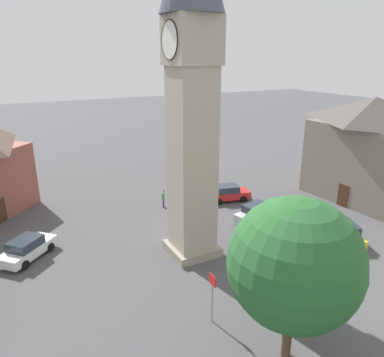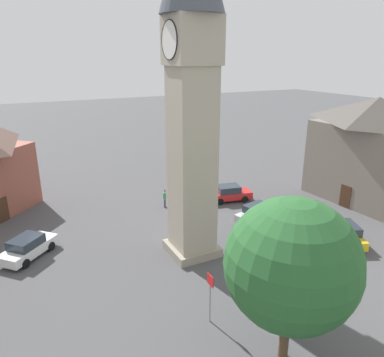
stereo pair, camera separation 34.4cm
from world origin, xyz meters
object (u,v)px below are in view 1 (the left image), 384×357
object	(u,v)px
car_blue_kerb	(228,193)
road_sign	(212,290)
clock_tower	(192,58)
car_white_side	(343,232)
pedestrian	(163,197)
car_black_far	(27,248)
building_terrace_right	(369,150)
car_silver_kerb	(257,213)
tree	(295,263)

from	to	relation	value
car_blue_kerb	road_sign	bearing A→B (deg)	-35.93
clock_tower	car_white_side	xyz separation A→B (m)	(3.84, 10.79, -12.39)
pedestrian	car_black_far	bearing A→B (deg)	-71.99
car_black_far	road_sign	size ratio (longest dim) A/B	1.49
car_blue_kerb	car_white_side	xyz separation A→B (m)	(10.90, 3.16, 0.00)
clock_tower	building_terrace_right	xyz separation A→B (m)	(-1.02, 19.04, -8.13)
car_silver_kerb	road_sign	world-z (taller)	road_sign
car_silver_kerb	car_black_far	world-z (taller)	same
pedestrian	building_terrace_right	world-z (taller)	building_terrace_right
car_silver_kerb	building_terrace_right	bearing A→B (deg)	85.43
car_white_side	building_terrace_right	bearing A→B (deg)	120.50
car_white_side	tree	xyz separation A→B (m)	(6.57, -11.36, 4.13)
car_white_side	road_sign	distance (m)	13.60
pedestrian	road_sign	bearing A→B (deg)	-14.39
road_sign	car_blue_kerb	bearing A→B (deg)	144.07
car_silver_kerb	car_white_side	distance (m)	6.80
clock_tower	road_sign	world-z (taller)	clock_tower
pedestrian	road_sign	world-z (taller)	road_sign
tree	road_sign	distance (m)	5.03
car_silver_kerb	building_terrace_right	size ratio (longest dim) A/B	0.38
car_silver_kerb	road_sign	bearing A→B (deg)	-47.78
clock_tower	tree	world-z (taller)	clock_tower
tree	car_blue_kerb	bearing A→B (deg)	154.86
car_white_side	car_silver_kerb	bearing A→B (deg)	-148.56
pedestrian	building_terrace_right	bearing A→B (deg)	67.26
pedestrian	tree	xyz separation A→B (m)	(18.80, -2.04, 3.89)
car_black_far	pedestrian	xyz separation A→B (m)	(-3.85, 11.85, 0.25)
building_terrace_right	road_sign	size ratio (longest dim) A/B	4.09
road_sign	pedestrian	bearing A→B (deg)	165.61
car_silver_kerb	pedestrian	size ratio (longest dim) A/B	2.59
car_black_far	pedestrian	bearing A→B (deg)	108.01
car_silver_kerb	tree	bearing A→B (deg)	-32.28
car_black_far	road_sign	xyz separation A→B (m)	(11.35, 7.95, 1.14)
building_terrace_right	road_sign	world-z (taller)	building_terrace_right
car_white_side	pedestrian	xyz separation A→B (m)	(-12.22, -9.32, 0.25)
car_silver_kerb	tree	xyz separation A→B (m)	(12.37, -7.82, 4.13)
pedestrian	clock_tower	bearing A→B (deg)	-9.93
clock_tower	car_black_far	bearing A→B (deg)	-113.61
car_blue_kerb	car_silver_kerb	bearing A→B (deg)	-4.30
car_white_side	building_terrace_right	size ratio (longest dim) A/B	0.39
tree	car_white_side	bearing A→B (deg)	120.04
car_blue_kerb	tree	xyz separation A→B (m)	(17.47, -8.20, 4.13)
car_blue_kerb	road_sign	distance (m)	17.18
tree	building_terrace_right	world-z (taller)	building_terrace_right
car_white_side	tree	world-z (taller)	tree
pedestrian	car_white_side	bearing A→B (deg)	37.32
car_black_far	road_sign	bearing A→B (deg)	34.99
car_blue_kerb	pedestrian	size ratio (longest dim) A/B	2.59
car_white_side	car_black_far	bearing A→B (deg)	-111.58
car_blue_kerb	tree	distance (m)	19.74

